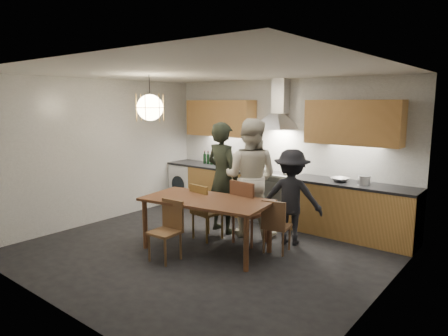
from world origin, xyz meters
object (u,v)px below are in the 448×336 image
Objects in this scene: dining_table at (206,205)px; person_right at (291,197)px; chair_back_left at (204,208)px; person_left at (223,178)px; chair_front at (168,226)px; wine_bottles at (219,159)px; mixing_bowl at (340,180)px; person_mid at (250,178)px; stock_pot at (364,180)px.

person_right reaches higher than dining_table.
person_left reaches higher than chair_back_left.
person_right is at bearing 54.87° from chair_front.
chair_front is at bearing 104.81° from person_left.
wine_bottles is at bearing -43.62° from person_right.
mixing_bowl is 2.64m from wine_bottles.
mixing_bowl is (1.44, 2.48, 0.46)m from chair_front.
wine_bottles reaches higher than dining_table.
mixing_bowl is at bearing -159.58° from person_mid.
person_left is (-0.38, 0.86, 0.24)m from dining_table.
chair_back_left is 0.61× the size of person_right.
dining_table is at bearing 67.74° from chair_front.
dining_table is 7.00× the size of mixing_bowl.
person_left is 2.27m from stock_pot.
person_mid is (0.46, 0.14, 0.03)m from person_left.
dining_table is 1.34m from person_right.
person_right is (1.20, 0.20, -0.19)m from person_left.
person_right is at bearing 167.11° from person_mid.
person_left is (-0.04, 0.54, 0.41)m from chair_back_left.
chair_back_left is at bearing 127.54° from dining_table.
mixing_bowl is 0.38m from stock_pot.
mixing_bowl is at bearing 47.82° from dining_table.
person_mid is at bearing -142.18° from mixing_bowl.
person_left is 6.57× the size of mixing_bowl.
chair_front is 1.94m from person_right.
chair_back_left is at bearing -140.94° from stock_pot.
chair_front is at bearing 106.14° from chair_back_left.
chair_back_left is at bearing 95.66° from chair_front.
wine_bottles is (-1.47, 0.98, 0.07)m from person_mid.
chair_front is at bearing -118.06° from dining_table.
chair_back_left is 1.08× the size of chair_front.
dining_table is 0.50m from chair_back_left.
person_left reaches higher than wine_bottles.
person_right is (0.82, 1.06, 0.05)m from dining_table.
stock_pot is at bearing 50.61° from chair_front.
chair_back_left is 0.47× the size of person_mid.
person_mid is 1.80m from stock_pot.
chair_back_left is 1.39m from person_right.
chair_back_left is 2.03m from wine_bottles.
chair_front is at bearing 37.10° from person_right.
stock_pot is 0.23× the size of wine_bottles.
person_right is at bearing -140.30° from chair_back_left.
person_right reaches higher than chair_front.
person_mid reaches higher than stock_pot.
person_mid reaches higher than mixing_bowl.
person_left is at bearing -152.22° from stock_pot.
stock_pot is (2.01, 1.06, 0.04)m from person_left.
person_left is 1.93m from mixing_bowl.
dining_table is at bearing 143.82° from chair_back_left.
stock_pot is at bearing 40.72° from dining_table.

